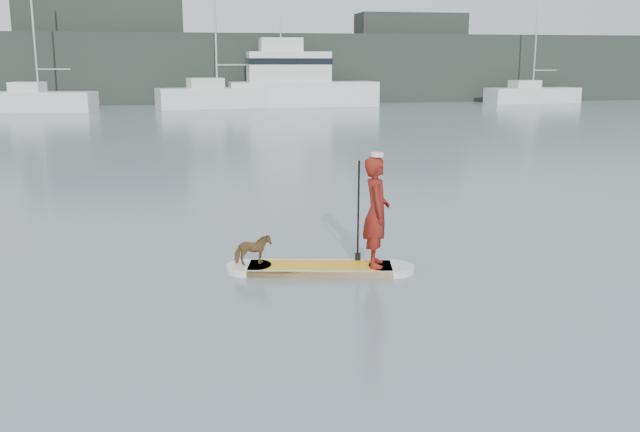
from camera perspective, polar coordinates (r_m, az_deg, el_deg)
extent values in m
plane|color=slate|center=(13.25, 1.54, -3.55)|extent=(140.00, 140.00, 0.00)
cube|color=#F0AB16|center=(12.52, 0.00, -4.21)|extent=(2.61, 1.27, 0.12)
cylinder|color=silver|center=(12.60, -5.71, -4.16)|extent=(0.80, 0.80, 0.12)
cylinder|color=silver|center=(12.56, 5.73, -4.22)|extent=(0.80, 0.80, 0.12)
cube|color=silver|center=(12.87, 0.03, -3.74)|extent=(2.46, 0.55, 0.12)
cube|color=silver|center=(12.16, -0.03, -4.70)|extent=(2.46, 0.55, 0.12)
imported|color=maroon|center=(12.29, 4.53, 0.33)|extent=(0.58, 0.77, 1.91)
cylinder|color=silver|center=(12.12, 4.61, 4.92)|extent=(0.22, 0.22, 0.07)
imported|color=#55331D|center=(12.50, -5.40, -2.73)|extent=(0.67, 0.41, 0.53)
cylinder|color=black|center=(12.60, 3.08, 0.30)|extent=(0.09, 0.30, 1.89)
cube|color=black|center=(12.82, 3.04, -3.64)|extent=(0.10, 0.04, 0.32)
cube|color=silver|center=(56.92, -21.53, 8.51)|extent=(8.30, 3.98, 1.43)
cube|color=silver|center=(57.17, -22.37, 9.53)|extent=(2.51, 2.21, 0.71)
cylinder|color=#B7B7BC|center=(56.92, -21.99, 14.24)|extent=(0.14, 0.14, 10.00)
cylinder|color=#B7B7BC|center=(56.42, -20.54, 10.95)|extent=(2.43, 0.52, 0.10)
cube|color=silver|center=(57.83, -8.20, 9.34)|extent=(9.78, 4.78, 1.56)
cube|color=silver|center=(57.57, -9.16, 10.46)|extent=(2.99, 2.53, 0.78)
cylinder|color=#B7B7BC|center=(57.90, -8.41, 16.08)|extent=(0.16, 0.16, 12.06)
cylinder|color=#B7B7BC|center=(58.10, -6.97, 11.92)|extent=(2.65, 0.66, 0.11)
cube|color=silver|center=(66.57, 16.63, 9.22)|extent=(8.60, 3.42, 1.33)
cube|color=silver|center=(66.08, 16.07, 10.11)|extent=(2.53, 1.99, 0.67)
cylinder|color=#B7B7BC|center=(66.59, 16.96, 14.53)|extent=(0.13, 0.13, 11.03)
cylinder|color=#B7B7BC|center=(67.15, 17.58, 11.06)|extent=(2.28, 0.36, 0.10)
cube|color=silver|center=(59.73, -1.37, 9.74)|extent=(12.11, 3.89, 1.97)
cube|color=silver|center=(59.49, -2.55, 11.84)|extent=(6.67, 3.07, 2.41)
cube|color=silver|center=(59.41, -3.15, 13.52)|extent=(3.40, 2.10, 1.10)
cube|color=black|center=(59.48, -2.55, 12.26)|extent=(6.79, 3.15, 0.49)
cylinder|color=#B7B7BC|center=(59.46, -3.17, 14.89)|extent=(0.11, 0.11, 1.75)
cube|color=black|center=(65.54, -8.09, 11.61)|extent=(90.00, 6.00, 6.00)
cube|color=black|center=(66.90, -16.96, 12.51)|extent=(14.00, 4.00, 9.00)
cube|color=black|center=(69.60, 7.19, 12.49)|extent=(10.00, 4.00, 8.00)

